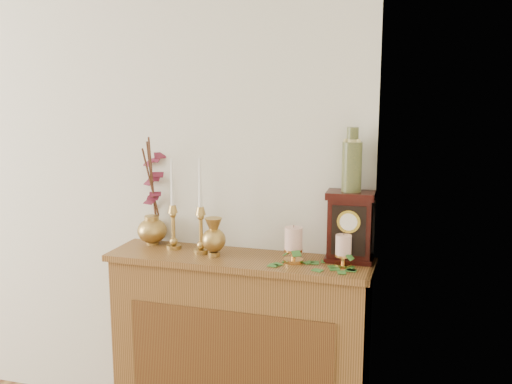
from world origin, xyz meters
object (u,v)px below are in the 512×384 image
(bud_vase, at_px, (214,237))
(ceramic_vase, at_px, (352,163))
(candlestick_left, at_px, (173,220))
(ginger_jar, at_px, (154,195))
(candlestick_center, at_px, (201,222))
(mantel_clock, at_px, (350,227))

(bud_vase, bearing_deg, ceramic_vase, 10.48)
(candlestick_left, distance_m, ginger_jar, 0.19)
(ginger_jar, bearing_deg, candlestick_center, -21.05)
(bud_vase, xyz_separation_m, ceramic_vase, (0.61, 0.11, 0.36))
(candlestick_left, relative_size, candlestick_center, 0.97)
(candlestick_left, xyz_separation_m, mantel_clock, (0.84, 0.05, 0.01))
(bud_vase, height_order, ceramic_vase, ceramic_vase)
(candlestick_center, distance_m, bud_vase, 0.10)
(mantel_clock, bearing_deg, candlestick_left, -178.73)
(candlestick_center, distance_m, ginger_jar, 0.33)
(candlestick_center, xyz_separation_m, ceramic_vase, (0.69, 0.08, 0.30))
(bud_vase, relative_size, mantel_clock, 0.57)
(candlestick_center, height_order, ginger_jar, ginger_jar)
(mantel_clock, height_order, ceramic_vase, ceramic_vase)
(candlestick_center, relative_size, ginger_jar, 0.84)
(ginger_jar, xyz_separation_m, mantel_clock, (0.98, -0.03, -0.09))
(candlestick_center, distance_m, mantel_clock, 0.69)
(mantel_clock, bearing_deg, ceramic_vase, 90.00)
(candlestick_center, relative_size, mantel_clock, 1.43)
(candlestick_left, height_order, ceramic_vase, ceramic_vase)
(candlestick_center, xyz_separation_m, bud_vase, (0.08, -0.03, -0.06))
(candlestick_left, xyz_separation_m, bud_vase, (0.23, -0.06, -0.06))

